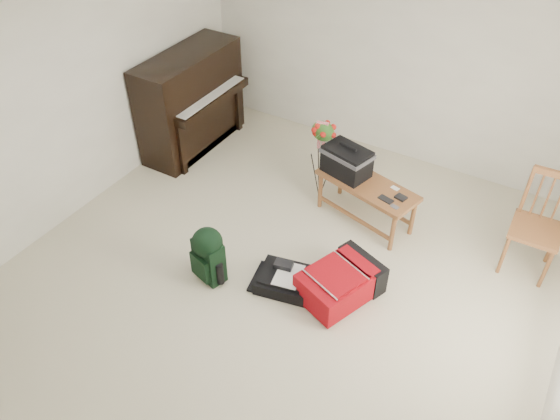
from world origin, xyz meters
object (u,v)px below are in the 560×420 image
Objects in this scene: bench at (351,171)px; flower_stand at (321,161)px; green_backpack at (208,252)px; black_duffel at (287,279)px; red_suitcase at (343,279)px; dining_chair at (538,226)px; piano at (192,103)px.

bench is 0.43m from flower_stand.
black_duffel is at bearing 38.83° from green_backpack.
bench is 1.32× the size of red_suitcase.
black_duffel is (-1.90, -1.47, -0.43)m from dining_chair.
bench is 1.74m from green_backpack.
red_suitcase is (-1.41, -1.26, -0.34)m from dining_chair.
flower_stand reaches higher than red_suitcase.
dining_chair is (4.20, -0.09, -0.09)m from piano.
black_duffel is at bearing -136.58° from red_suitcase.
red_suitcase is at bearing -139.63° from dining_chair.
bench is at bearing 76.24° from black_duffel.
bench reaches higher than green_backpack.
green_backpack is at bearing -169.74° from black_duffel.
dining_chair is at bearing 21.18° from bench.
green_backpack is at bearing -147.47° from dining_chair.
bench is (2.33, -0.30, -0.00)m from piano.
dining_chair reaches higher than bench.
dining_chair is at bearing 62.70° from red_suitcase.
dining_chair reaches higher than black_duffel.
piano reaches higher than bench.
black_duffel is (-0.04, -1.26, -0.52)m from bench.
piano is at bearing -172.28° from bench.
piano reaches higher than flower_stand.
dining_chair is at bearing -10.39° from flower_stand.
bench is 1.23m from red_suitcase.
piano is 2.40× the size of black_duffel.
black_duffel is at bearing -76.85° from bench.
bench reaches higher than red_suitcase.
bench is 1.88m from dining_chair.
dining_chair reaches higher than red_suitcase.
red_suitcase is at bearing 38.94° from green_backpack.
red_suitcase is at bearing -66.49° from flower_stand.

